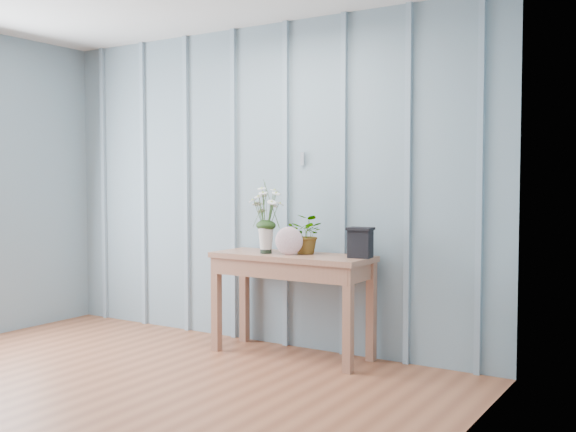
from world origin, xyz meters
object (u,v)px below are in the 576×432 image
Objects in this scene: felt_disc_vessel at (289,241)px; carved_box at (360,242)px; daisy_vase at (266,208)px; sideboard at (292,270)px.

felt_disc_vessel is 0.52m from carved_box.
felt_disc_vessel is (0.20, -0.01, -0.23)m from daisy_vase.
carved_box is at bearing 5.31° from sideboard.
sideboard is 2.24× the size of daisy_vase.
sideboard is 5.86× the size of felt_disc_vessel.
daisy_vase is 2.53× the size of carved_box.
carved_box is (0.53, 0.05, 0.22)m from sideboard.
sideboard is 5.67× the size of carved_box.
sideboard is at bearing -174.69° from carved_box.
daisy_vase is 0.76m from carved_box.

